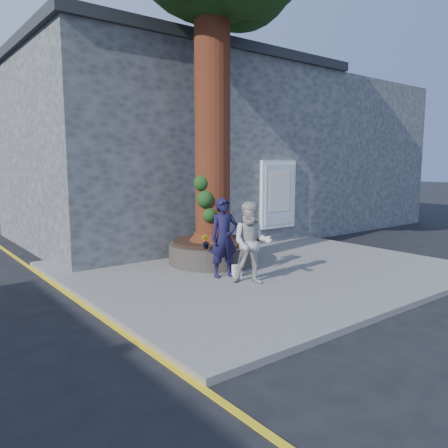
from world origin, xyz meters
TOP-DOWN VIEW (x-y plane):
  - ground at (0.00, 0.00)m, footprint 120.00×120.00m
  - pavement at (1.50, 1.00)m, footprint 9.00×8.00m
  - yellow_line at (-3.05, 1.00)m, footprint 0.10×30.00m
  - stone_shop at (2.50, 7.20)m, footprint 10.30×8.30m
  - neighbour_shop at (10.50, 7.20)m, footprint 6.00×8.00m
  - planter at (0.80, 2.00)m, footprint 2.30×2.30m
  - man at (0.13, 0.66)m, footprint 0.75×0.59m
  - woman at (0.26, -0.14)m, footprint 1.09×1.08m
  - shopping_bag at (0.36, 0.48)m, footprint 0.22×0.15m
  - plant_a at (0.98, 2.25)m, footprint 0.20×0.21m
  - plant_b at (-0.05, 1.15)m, footprint 0.25×0.25m
  - plant_c at (1.65, 1.15)m, footprint 0.25×0.25m
  - plant_d at (0.88, 2.85)m, footprint 0.33×0.33m

SIDE VIEW (x-z plane):
  - ground at x=0.00m, z-range 0.00..0.00m
  - yellow_line at x=-3.05m, z-range 0.00..0.01m
  - pavement at x=1.50m, z-range 0.00..0.12m
  - shopping_bag at x=0.36m, z-range 0.12..0.40m
  - planter at x=0.80m, z-range 0.11..0.71m
  - plant_d at x=0.88m, z-range 0.72..0.99m
  - plant_c at x=1.65m, z-range 0.72..1.04m
  - plant_a at x=0.98m, z-range 0.72..1.05m
  - plant_b at x=-0.05m, z-range 0.72..1.06m
  - woman at x=0.26m, z-range 0.12..1.90m
  - man at x=0.13m, z-range 0.12..1.93m
  - neighbour_shop at x=10.50m, z-range 0.00..6.00m
  - stone_shop at x=2.50m, z-range 0.01..6.31m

